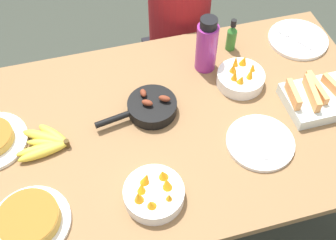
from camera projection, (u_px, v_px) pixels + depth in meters
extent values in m
plane|color=#383D33|center=(168.00, 210.00, 2.21)|extent=(14.00, 14.00, 0.00)
cube|color=olive|center=(168.00, 127.00, 1.64)|extent=(1.71, 0.98, 0.03)
cylinder|color=olive|center=(287.00, 78.00, 2.31)|extent=(0.07, 0.07, 0.71)
ellipsoid|color=gold|center=(54.00, 135.00, 1.57)|extent=(0.13, 0.14, 0.04)
ellipsoid|color=gold|center=(46.00, 138.00, 1.56)|extent=(0.18, 0.14, 0.04)
ellipsoid|color=gold|center=(48.00, 143.00, 1.55)|extent=(0.16, 0.08, 0.03)
ellipsoid|color=gold|center=(43.00, 149.00, 1.53)|extent=(0.19, 0.04, 0.04)
ellipsoid|color=gold|center=(44.00, 152.00, 1.53)|extent=(0.20, 0.07, 0.04)
cylinder|color=#4C3819|center=(67.00, 144.00, 1.55)|extent=(0.02, 0.02, 0.04)
cube|color=silver|center=(319.00, 100.00, 1.67)|extent=(0.27, 0.21, 0.05)
cube|color=#F29E56|center=(293.00, 95.00, 1.62)|extent=(0.04, 0.13, 0.05)
cube|color=#F29E56|center=(312.00, 93.00, 1.63)|extent=(0.05, 0.16, 0.05)
cube|color=#F29E56|center=(317.00, 88.00, 1.65)|extent=(0.02, 0.16, 0.04)
cube|color=#F29E56|center=(335.00, 89.00, 1.65)|extent=(0.05, 0.15, 0.04)
cylinder|color=black|center=(152.00, 110.00, 1.66)|extent=(0.19, 0.19, 0.01)
cylinder|color=black|center=(152.00, 106.00, 1.64)|extent=(0.19, 0.19, 0.04)
cylinder|color=black|center=(113.00, 119.00, 1.59)|extent=(0.14, 0.05, 0.02)
ellipsoid|color=brown|center=(164.00, 98.00, 1.62)|extent=(0.06, 0.05, 0.03)
ellipsoid|color=brown|center=(147.00, 103.00, 1.61)|extent=(0.05, 0.05, 0.03)
ellipsoid|color=brown|center=(143.00, 93.00, 1.64)|extent=(0.03, 0.04, 0.03)
cylinder|color=white|center=(31.00, 222.00, 1.37)|extent=(0.26, 0.26, 0.02)
cylinder|color=gold|center=(29.00, 219.00, 1.35)|extent=(0.20, 0.20, 0.04)
cylinder|color=#9F6624|center=(27.00, 216.00, 1.33)|extent=(0.20, 0.20, 0.00)
cylinder|color=white|center=(298.00, 39.00, 1.91)|extent=(0.27, 0.27, 0.02)
cylinder|color=silver|center=(300.00, 42.00, 1.88)|extent=(0.07, 0.11, 0.01)
cube|color=silver|center=(284.00, 33.00, 1.92)|extent=(0.04, 0.05, 0.00)
cylinder|color=white|center=(260.00, 142.00, 1.56)|extent=(0.25, 0.25, 0.02)
cylinder|color=silver|center=(264.00, 136.00, 1.57)|extent=(0.05, 0.11, 0.01)
cube|color=silver|center=(265.00, 154.00, 1.52)|extent=(0.04, 0.05, 0.00)
cylinder|color=white|center=(240.00, 79.00, 1.74)|extent=(0.20, 0.20, 0.05)
cone|color=orange|center=(253.00, 67.00, 1.72)|extent=(0.03, 0.03, 0.04)
cone|color=orange|center=(244.00, 61.00, 1.74)|extent=(0.05, 0.05, 0.05)
cone|color=orange|center=(236.00, 61.00, 1.73)|extent=(0.03, 0.03, 0.06)
cone|color=orange|center=(233.00, 68.00, 1.71)|extent=(0.05, 0.05, 0.06)
cone|color=orange|center=(235.00, 75.00, 1.68)|extent=(0.04, 0.04, 0.06)
cone|color=orange|center=(241.00, 80.00, 1.68)|extent=(0.05, 0.05, 0.05)
cone|color=orange|center=(251.00, 73.00, 1.69)|extent=(0.05, 0.05, 0.06)
cylinder|color=white|center=(154.00, 194.00, 1.41)|extent=(0.21, 0.21, 0.05)
cone|color=orange|center=(167.00, 183.00, 1.39)|extent=(0.04, 0.05, 0.05)
cone|color=orange|center=(163.00, 175.00, 1.41)|extent=(0.06, 0.06, 0.05)
cone|color=orange|center=(146.00, 179.00, 1.40)|extent=(0.06, 0.05, 0.06)
cone|color=orange|center=(142.00, 188.00, 1.38)|extent=(0.05, 0.05, 0.05)
cone|color=orange|center=(139.00, 197.00, 1.36)|extent=(0.05, 0.05, 0.05)
cone|color=orange|center=(151.00, 204.00, 1.35)|extent=(0.05, 0.05, 0.04)
cone|color=orange|center=(169.00, 197.00, 1.36)|extent=(0.04, 0.04, 0.04)
cylinder|color=#992D89|center=(206.00, 48.00, 1.73)|extent=(0.09, 0.09, 0.22)
cylinder|color=black|center=(209.00, 23.00, 1.63)|extent=(0.07, 0.07, 0.04)
cylinder|color=#337F2D|center=(231.00, 40.00, 1.85)|extent=(0.04, 0.04, 0.10)
cone|color=#337F2D|center=(233.00, 29.00, 1.80)|extent=(0.04, 0.04, 0.03)
cylinder|color=black|center=(234.00, 23.00, 1.78)|extent=(0.02, 0.02, 0.03)
cube|color=black|center=(178.00, 79.00, 2.49)|extent=(0.34, 0.34, 0.43)
cylinder|color=maroon|center=(179.00, 16.00, 2.13)|extent=(0.31, 0.31, 0.49)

